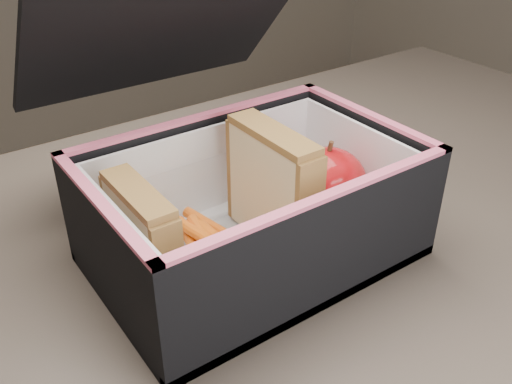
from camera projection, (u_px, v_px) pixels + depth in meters
kitchen_table at (325, 314)px, 0.62m from camera, size 1.20×0.80×0.75m
lunch_bag at (250, 198)px, 0.53m from camera, size 0.29×0.32×0.25m
plastic_tub at (213, 231)px, 0.51m from camera, size 0.18×0.13×0.07m
sandwich_left at (143, 242)px, 0.47m from camera, size 0.03×0.09×0.10m
sandwich_right at (272, 187)px, 0.53m from camera, size 0.03×0.10×0.11m
carrot_sticks at (215, 251)px, 0.51m from camera, size 0.06×0.14×0.03m
paper_napkin at (324, 214)px, 0.59m from camera, size 0.08×0.09×0.01m
red_apple at (328, 183)px, 0.57m from camera, size 0.08×0.08×0.08m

